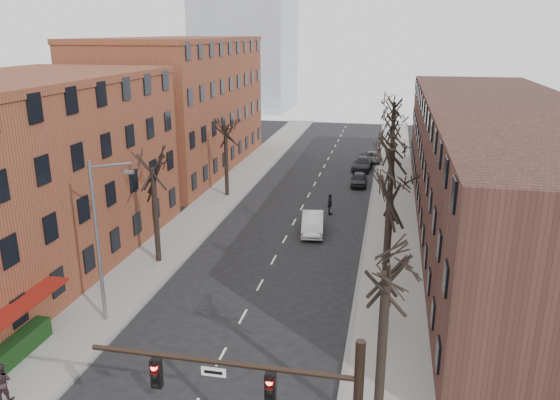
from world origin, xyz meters
The scene contains 21 objects.
sidewalk_left centered at (-8.00, 35.00, 0.07)m, with size 4.00×90.00×0.15m, color gray.
sidewalk_right centered at (8.00, 35.00, 0.07)m, with size 4.00×90.00×0.15m, color gray.
building_left_near centered at (-16.00, 15.00, 6.00)m, with size 12.00×26.00×12.00m, color brown.
building_left_far centered at (-16.00, 44.00, 7.00)m, with size 12.00×28.00×14.00m, color brown.
building_right centered at (16.00, 30.00, 5.00)m, with size 12.00×50.00×10.00m, color #482821.
awning_left centered at (-9.40, 6.00, 0.00)m, with size 1.20×7.00×0.15m, color maroon.
hedge centered at (-9.50, 5.00, 0.65)m, with size 0.80×6.00×1.00m, color #163713.
tree_right_b centered at (7.60, 12.00, 0.00)m, with size 5.20×5.20×10.80m, color black, non-canonical shape.
tree_right_c centered at (7.60, 20.00, 0.00)m, with size 5.20×5.20×11.60m, color black, non-canonical shape.
tree_right_d centered at (7.60, 28.00, 0.00)m, with size 5.20×5.20×10.00m, color black, non-canonical shape.
tree_right_e centered at (7.60, 36.00, 0.00)m, with size 5.20×5.20×10.80m, color black, non-canonical shape.
tree_right_f centered at (7.60, 44.00, 0.00)m, with size 5.20×5.20×11.60m, color black, non-canonical shape.
tree_left_a centered at (-7.60, 18.00, 0.00)m, with size 5.20×5.20×9.50m, color black, non-canonical shape.
tree_left_b centered at (-7.60, 34.00, 0.00)m, with size 5.20×5.20×9.50m, color black, non-canonical shape.
streetlight centered at (-7.03, 10.00, 5.01)m, with size 2.45×0.22×9.03m.
silver_sedan centered at (1.85, 25.86, 0.78)m, with size 1.65×4.72×1.56m, color silver.
parked_car_near centered at (4.52, 40.35, 0.66)m, with size 1.56×3.88×1.32m, color black.
parked_car_mid centered at (4.49, 47.09, 0.71)m, with size 1.98×4.86×1.41m, color black.
parked_car_far centered at (5.30, 51.09, 0.63)m, with size 2.10×4.54×1.26m, color #565A5D.
pedestrian_b centered at (-8.00, 2.88, 1.00)m, with size 0.83×0.64×1.70m, color black.
pedestrian_crossing centered at (2.66, 30.54, 0.92)m, with size 1.08×0.45×1.84m, color black.
Camera 1 is at (7.46, -14.01, 15.15)m, focal length 35.00 mm.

